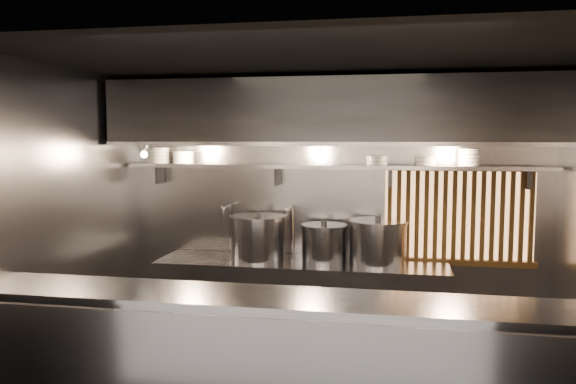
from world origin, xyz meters
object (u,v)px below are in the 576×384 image
(pendant_bulb, at_px, (321,159))
(stock_pot_mid, at_px, (324,243))
(heat_lamp, at_px, (142,149))
(stock_pot_left, at_px, (258,237))
(stock_pot_right, at_px, (378,242))

(pendant_bulb, height_order, stock_pot_mid, pendant_bulb)
(heat_lamp, xyz_separation_m, stock_pot_left, (1.14, 0.29, -0.93))
(stock_pot_right, bearing_deg, stock_pot_mid, 179.82)
(stock_pot_mid, bearing_deg, stock_pot_left, -177.67)
(pendant_bulb, distance_m, stock_pot_mid, 0.87)
(heat_lamp, height_order, stock_pot_left, heat_lamp)
(stock_pot_left, relative_size, stock_pot_mid, 1.45)
(stock_pot_mid, relative_size, stock_pot_right, 0.71)
(heat_lamp, distance_m, stock_pot_left, 1.50)
(stock_pot_left, bearing_deg, heat_lamp, -165.52)
(pendant_bulb, relative_size, stock_pot_left, 0.26)
(heat_lamp, distance_m, stock_pot_mid, 2.10)
(heat_lamp, bearing_deg, stock_pot_left, 14.48)
(pendant_bulb, xyz_separation_m, stock_pot_mid, (0.03, -0.03, -0.87))
(stock_pot_mid, xyz_separation_m, stock_pot_right, (0.55, -0.00, 0.03))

